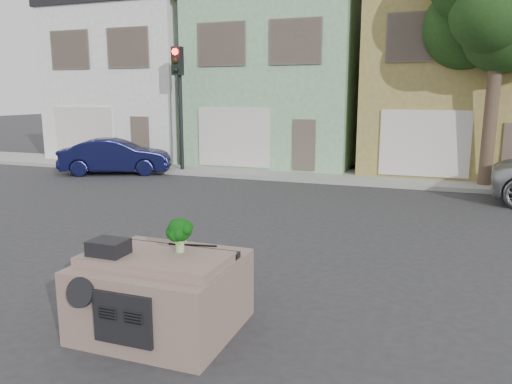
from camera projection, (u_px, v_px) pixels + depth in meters
The scene contains 12 objects.
ground_plane at pixel (243, 262), 9.70m from camera, with size 120.00×120.00×0.00m, color #303033.
sidewalk at pixel (342, 176), 19.36m from camera, with size 40.00×3.00×0.15m, color gray.
townhouse_white at pixel (149, 83), 26.05m from camera, with size 7.20×8.20×7.55m, color white.
townhouse_mint at pixel (286, 82), 23.52m from camera, with size 7.20×8.20×7.55m, color #85B688.
townhouse_tan at pixel (457, 81), 20.99m from camera, with size 7.20×8.20×7.55m, color olive.
navy_sedan at pixel (117, 174), 20.49m from camera, with size 1.52×4.36×1.44m, color #0E1137.
traffic_signal at pixel (180, 111), 20.16m from camera, with size 0.40×0.40×5.10m, color black.
tree_near at pixel (495, 62), 16.23m from camera, with size 4.40×4.00×8.50m, color #1C3C15.
car_dashboard at pixel (163, 291), 6.83m from camera, with size 2.00×1.80×1.12m, color #7C6259.
instrument_hump at pixel (109, 247), 6.57m from camera, with size 0.48×0.38×0.20m, color black.
wiper_arm at pixel (193, 245), 6.97m from camera, with size 0.70×0.03×0.02m, color black.
broccoli at pixel (180, 235), 6.67m from camera, with size 0.39×0.39×0.48m, color #073408.
Camera 1 is at (3.42, -8.61, 3.20)m, focal length 35.00 mm.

